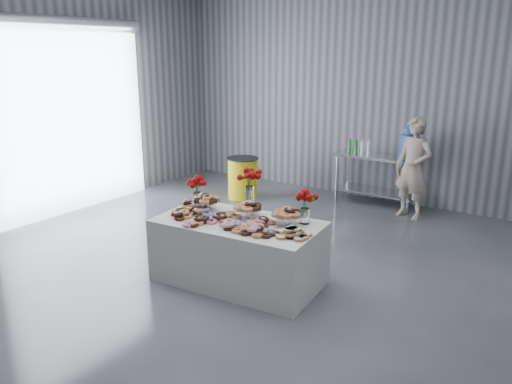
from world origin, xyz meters
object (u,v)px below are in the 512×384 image
water_jug (408,144)px  person (413,168)px  prep_table (377,171)px  display_table (239,251)px  trash_barrel (243,178)px

water_jug → person: bearing=-56.7°
prep_table → person: (0.72, -0.33, 0.20)m
display_table → water_jug: water_jug is taller
prep_table → water_jug: bearing=-0.0°
prep_table → trash_barrel: (-2.22, -0.94, -0.24)m
display_table → trash_barrel: (-2.02, 2.88, 0.00)m
display_table → person: bearing=75.2°
water_jug → person: size_ratio=0.34×
display_table → water_jug: bearing=79.5°
prep_table → water_jug: (0.50, -0.00, 0.53)m
water_jug → display_table: bearing=-100.5°
water_jug → trash_barrel: (-2.72, -0.94, -0.77)m
water_jug → trash_barrel: size_ratio=0.74×
prep_table → person: person is taller
water_jug → person: 0.51m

